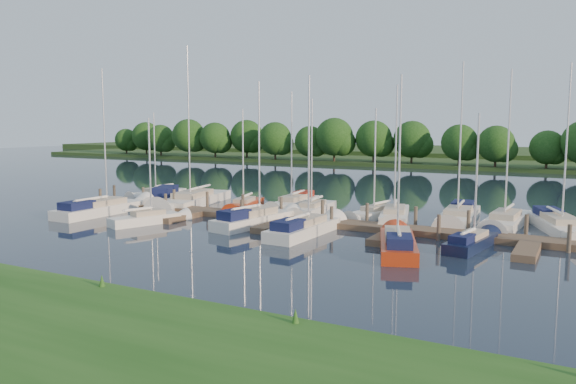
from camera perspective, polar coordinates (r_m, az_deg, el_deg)
The scene contains 23 objects.
ground at distance 34.13m, azimuth -5.73°, elevation -5.16°, with size 260.00×260.00×0.00m, color #192432.
dock at distance 40.25m, azimuth 0.09°, elevation -2.97°, with size 40.00×6.00×0.40m.
mooring_pilings at distance 41.16m, azimuth 0.82°, elevation -2.18°, with size 38.24×2.84×2.00m.
far_shore at distance 104.57m, azimuth 17.86°, elevation 2.91°, with size 180.00×30.00×0.60m, color #213E17.
distant_hill at distance 129.18m, azimuth 19.89°, elevation 3.73°, with size 220.00×40.00×1.40m, color #354D21.
treeline at distance 91.55m, azimuth 18.18°, elevation 4.68°, with size 146.22×8.78×7.97m.
sailboat_n_0 at distance 55.93m, azimuth -13.10°, elevation -0.26°, with size 2.16×6.66×8.50m.
motorboat at distance 51.31m, azimuth -12.42°, elevation -0.76°, with size 3.96×6.66×1.95m.
sailboat_n_2 at distance 49.86m, azimuth -9.76°, elevation -1.04°, with size 4.37×11.38×14.19m.
sailboat_n_3 at distance 47.22m, azimuth -4.45°, elevation -1.42°, with size 2.96×6.78×8.63m.
sailboat_n_4 at distance 47.81m, azimuth 0.56°, elevation -1.23°, with size 2.31×7.96×10.13m.
sailboat_n_5 at distance 44.80m, azimuth 2.49°, elevation -1.86°, with size 2.33×7.42×9.39m.
sailboat_n_6 at distance 43.32m, azimuth 8.88°, elevation -2.25°, with size 2.81×6.78×8.61m.
sailboat_n_7 at distance 42.34m, azimuth 10.76°, elevation -2.50°, with size 3.60×8.16×10.29m.
sailboat_n_8 at distance 42.90m, azimuth 16.92°, elevation -2.50°, with size 2.79×9.49×11.88m.
sailboat_n_9 at distance 41.85m, azimuth 21.19°, elevation -2.96°, with size 2.52×8.87×11.19m.
sailboat_n_10 at distance 41.49m, azimuth 25.85°, elevation -3.21°, with size 4.63×8.97×11.41m.
sailboat_s_0 at distance 46.91m, azimuth -18.29°, elevation -1.73°, with size 2.25×9.26×11.84m.
sailboat_s_1 at distance 41.47m, azimuth -13.99°, elevation -2.78°, with size 3.13×6.00×7.88m.
sailboat_s_2 at distance 39.49m, azimuth -3.35°, elevation -2.96°, with size 3.06×8.16×10.51m.
sailboat_s_3 at distance 36.37m, azimuth 1.77°, elevation -3.84°, with size 2.20×8.27×10.61m.
sailboat_s_4 at distance 32.35m, azimuth 11.08°, elevation -5.33°, with size 4.01×7.96×10.30m.
sailboat_s_5 at distance 34.22m, azimuth 18.18°, elevation -4.92°, with size 2.27×6.31×8.06m.
Camera 1 is at (18.67, -27.66, 7.19)m, focal length 35.00 mm.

